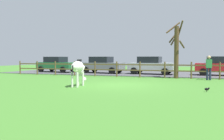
{
  "coord_description": "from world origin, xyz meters",
  "views": [
    {
      "loc": [
        3.5,
        -12.14,
        1.49
      ],
      "look_at": [
        -0.88,
        1.16,
        0.75
      ],
      "focal_mm": 36.62,
      "sensor_mm": 36.0,
      "label": 1
    }
  ],
  "objects_px": {
    "crow_on_grass": "(207,89)",
    "parked_car_green": "(57,64)",
    "zebra": "(78,69)",
    "parked_car_grey": "(102,65)",
    "visitor_near_fence": "(209,67)",
    "parked_car_red": "(220,66)",
    "bare_tree": "(176,49)",
    "parked_car_silver": "(151,65)"
  },
  "relations": [
    {
      "from": "parked_car_green",
      "to": "parked_car_silver",
      "type": "distance_m",
      "value": 9.6
    },
    {
      "from": "bare_tree",
      "to": "zebra",
      "type": "relative_size",
      "value": 2.16
    },
    {
      "from": "crow_on_grass",
      "to": "parked_car_green",
      "type": "distance_m",
      "value": 16.6
    },
    {
      "from": "zebra",
      "to": "parked_car_red",
      "type": "distance_m",
      "value": 12.67
    },
    {
      "from": "parked_car_grey",
      "to": "parked_car_red",
      "type": "bearing_deg",
      "value": 1.0
    },
    {
      "from": "bare_tree",
      "to": "crow_on_grass",
      "type": "relative_size",
      "value": 19.43
    },
    {
      "from": "parked_car_red",
      "to": "parked_car_silver",
      "type": "height_order",
      "value": "same"
    },
    {
      "from": "zebra",
      "to": "parked_car_silver",
      "type": "height_order",
      "value": "parked_car_silver"
    },
    {
      "from": "crow_on_grass",
      "to": "visitor_near_fence",
      "type": "relative_size",
      "value": 0.13
    },
    {
      "from": "parked_car_green",
      "to": "visitor_near_fence",
      "type": "xyz_separation_m",
      "value": [
        14.05,
        -3.83,
        0.06
      ]
    },
    {
      "from": "parked_car_red",
      "to": "parked_car_silver",
      "type": "xyz_separation_m",
      "value": [
        -5.68,
        -0.2,
        0.0
      ]
    },
    {
      "from": "crow_on_grass",
      "to": "visitor_near_fence",
      "type": "height_order",
      "value": "visitor_near_fence"
    },
    {
      "from": "parked_car_green",
      "to": "parked_car_silver",
      "type": "height_order",
      "value": "same"
    },
    {
      "from": "bare_tree",
      "to": "parked_car_grey",
      "type": "bearing_deg",
      "value": 155.82
    },
    {
      "from": "parked_car_grey",
      "to": "crow_on_grass",
      "type": "bearing_deg",
      "value": -48.56
    },
    {
      "from": "zebra",
      "to": "visitor_near_fence",
      "type": "bearing_deg",
      "value": 40.07
    },
    {
      "from": "zebra",
      "to": "parked_car_silver",
      "type": "bearing_deg",
      "value": 76.21
    },
    {
      "from": "zebra",
      "to": "visitor_near_fence",
      "type": "distance_m",
      "value": 8.9
    },
    {
      "from": "zebra",
      "to": "parked_car_grey",
      "type": "height_order",
      "value": "parked_car_grey"
    },
    {
      "from": "crow_on_grass",
      "to": "parked_car_silver",
      "type": "xyz_separation_m",
      "value": [
        -3.91,
        9.66,
        0.72
      ]
    },
    {
      "from": "zebra",
      "to": "parked_car_grey",
      "type": "bearing_deg",
      "value": 103.33
    },
    {
      "from": "zebra",
      "to": "parked_car_grey",
      "type": "xyz_separation_m",
      "value": [
        -2.28,
        9.61,
        -0.08
      ]
    },
    {
      "from": "parked_car_silver",
      "to": "visitor_near_fence",
      "type": "height_order",
      "value": "visitor_near_fence"
    },
    {
      "from": "parked_car_red",
      "to": "bare_tree",
      "type": "bearing_deg",
      "value": -135.59
    },
    {
      "from": "visitor_near_fence",
      "to": "parked_car_red",
      "type": "bearing_deg",
      "value": 73.27
    },
    {
      "from": "parked_car_silver",
      "to": "bare_tree",
      "type": "bearing_deg",
      "value": -53.26
    },
    {
      "from": "bare_tree",
      "to": "zebra",
      "type": "bearing_deg",
      "value": -125.68
    },
    {
      "from": "crow_on_grass",
      "to": "parked_car_grey",
      "type": "height_order",
      "value": "parked_car_grey"
    },
    {
      "from": "parked_car_red",
      "to": "visitor_near_fence",
      "type": "distance_m",
      "value": 4.25
    },
    {
      "from": "bare_tree",
      "to": "parked_car_grey",
      "type": "xyz_separation_m",
      "value": [
        -6.94,
        3.12,
        -1.27
      ]
    },
    {
      "from": "parked_car_red",
      "to": "parked_car_green",
      "type": "height_order",
      "value": "same"
    },
    {
      "from": "parked_car_green",
      "to": "visitor_near_fence",
      "type": "relative_size",
      "value": 2.53
    },
    {
      "from": "parked_car_grey",
      "to": "parked_car_red",
      "type": "relative_size",
      "value": 1.01
    },
    {
      "from": "parked_car_silver",
      "to": "zebra",
      "type": "bearing_deg",
      "value": -103.79
    },
    {
      "from": "zebra",
      "to": "parked_car_silver",
      "type": "distance_m",
      "value": 9.88
    },
    {
      "from": "parked_car_grey",
      "to": "parked_car_green",
      "type": "relative_size",
      "value": 1.0
    },
    {
      "from": "crow_on_grass",
      "to": "parked_car_green",
      "type": "xyz_separation_m",
      "value": [
        -13.51,
        9.62,
        0.72
      ]
    },
    {
      "from": "bare_tree",
      "to": "crow_on_grass",
      "type": "xyz_separation_m",
      "value": [
        1.6,
        -6.56,
        -1.98
      ]
    },
    {
      "from": "crow_on_grass",
      "to": "parked_car_red",
      "type": "distance_m",
      "value": 10.04
    },
    {
      "from": "bare_tree",
      "to": "parked_car_green",
      "type": "relative_size",
      "value": 1.01
    },
    {
      "from": "bare_tree",
      "to": "crow_on_grass",
      "type": "bearing_deg",
      "value": -76.29
    },
    {
      "from": "crow_on_grass",
      "to": "parked_car_green",
      "type": "relative_size",
      "value": 0.05
    }
  ]
}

